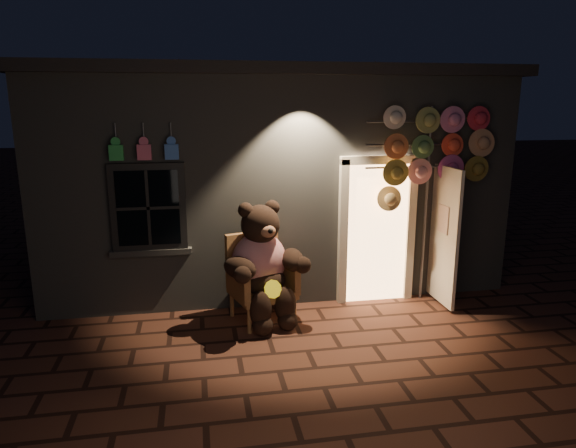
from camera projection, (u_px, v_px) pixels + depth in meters
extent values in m
plane|color=#502B1E|center=(308.00, 351.00, 6.22)|extent=(60.00, 60.00, 0.00)
cube|color=slate|center=(263.00, 172.00, 9.66)|extent=(7.00, 5.00, 3.30)
cube|color=black|center=(262.00, 76.00, 9.25)|extent=(7.30, 5.30, 0.16)
cube|color=black|center=(148.00, 207.00, 6.93)|extent=(1.00, 0.10, 1.20)
cube|color=black|center=(148.00, 208.00, 6.90)|extent=(0.82, 0.06, 1.02)
cube|color=slate|center=(151.00, 252.00, 7.08)|extent=(1.10, 0.14, 0.08)
cube|color=#FFB872|center=(376.00, 232.00, 7.62)|extent=(0.92, 0.10, 2.10)
cube|color=beige|center=(343.00, 234.00, 7.49)|extent=(0.12, 0.12, 2.20)
cube|color=beige|center=(410.00, 231.00, 7.67)|extent=(0.12, 0.12, 2.20)
cube|color=beige|center=(380.00, 160.00, 7.33)|extent=(1.16, 0.12, 0.12)
cube|color=beige|center=(444.00, 236.00, 7.41)|extent=(0.05, 0.80, 2.00)
cube|color=green|center=(116.00, 153.00, 6.62)|extent=(0.18, 0.07, 0.20)
cylinder|color=#59595E|center=(115.00, 133.00, 6.61)|extent=(0.02, 0.02, 0.25)
cube|color=#CA5372|center=(144.00, 152.00, 6.68)|extent=(0.18, 0.07, 0.20)
cylinder|color=#59595E|center=(143.00, 133.00, 6.67)|extent=(0.02, 0.02, 0.25)
cube|color=#3461B9|center=(172.00, 152.00, 6.74)|extent=(0.18, 0.07, 0.20)
cylinder|color=#59595E|center=(171.00, 132.00, 6.73)|extent=(0.02, 0.02, 0.25)
cube|color=#9B673C|center=(262.00, 292.00, 7.01)|extent=(0.95, 0.91, 0.11)
cube|color=#9B673C|center=(252.00, 259.00, 7.20)|extent=(0.76, 0.31, 0.77)
cube|color=#9B673C|center=(238.00, 281.00, 6.78)|extent=(0.28, 0.66, 0.44)
cube|color=#9B673C|center=(287.00, 273.00, 7.10)|extent=(0.28, 0.66, 0.44)
cylinder|color=#9B673C|center=(249.00, 321.00, 6.65)|extent=(0.06, 0.06, 0.35)
cylinder|color=#9B673C|center=(294.00, 311.00, 6.95)|extent=(0.06, 0.06, 0.35)
cylinder|color=#9B673C|center=(232.00, 304.00, 7.18)|extent=(0.06, 0.06, 0.35)
cylinder|color=#9B673C|center=(274.00, 296.00, 7.48)|extent=(0.06, 0.06, 0.35)
ellipsoid|color=#B31320|center=(259.00, 261.00, 6.95)|extent=(0.91, 0.81, 0.80)
ellipsoid|color=black|center=(262.00, 280.00, 6.93)|extent=(0.76, 0.70, 0.38)
sphere|color=black|center=(260.00, 224.00, 6.78)|extent=(0.65, 0.65, 0.52)
sphere|color=black|center=(246.00, 210.00, 6.68)|extent=(0.20, 0.20, 0.20)
sphere|color=black|center=(272.00, 207.00, 6.85)|extent=(0.20, 0.20, 0.20)
ellipsoid|color=#986345|center=(268.00, 231.00, 6.59)|extent=(0.24, 0.20, 0.16)
ellipsoid|color=black|center=(240.00, 268.00, 6.56)|extent=(0.55, 0.60, 0.29)
ellipsoid|color=black|center=(292.00, 260.00, 6.90)|extent=(0.32, 0.54, 0.29)
ellipsoid|color=black|center=(260.00, 309.00, 6.62)|extent=(0.29, 0.29, 0.50)
ellipsoid|color=black|center=(285.00, 305.00, 6.78)|extent=(0.29, 0.29, 0.50)
sphere|color=black|center=(263.00, 326.00, 6.61)|extent=(0.27, 0.27, 0.27)
sphere|color=black|center=(288.00, 321.00, 6.77)|extent=(0.27, 0.27, 0.27)
cylinder|color=yellow|center=(273.00, 289.00, 6.65)|extent=(0.27, 0.17, 0.24)
cylinder|color=#59595E|center=(426.00, 206.00, 7.56)|extent=(0.04, 0.04, 2.88)
cylinder|color=#59595E|center=(411.00, 122.00, 7.19)|extent=(1.28, 0.03, 0.03)
cylinder|color=#59595E|center=(409.00, 145.00, 7.27)|extent=(1.28, 0.03, 0.03)
cylinder|color=#59595E|center=(408.00, 167.00, 7.34)|extent=(1.28, 0.03, 0.03)
cylinder|color=beige|center=(396.00, 118.00, 7.08)|extent=(0.36, 0.11, 0.37)
cylinder|color=#959A52|center=(425.00, 118.00, 7.13)|extent=(0.36, 0.11, 0.37)
cylinder|color=pink|center=(455.00, 118.00, 7.17)|extent=(0.36, 0.11, 0.37)
cylinder|color=#D32B40|center=(481.00, 117.00, 7.30)|extent=(0.36, 0.11, 0.37)
cylinder|color=#D4703E|center=(395.00, 145.00, 7.14)|extent=(0.36, 0.11, 0.37)
cylinder|color=#568348|center=(425.00, 145.00, 7.18)|extent=(0.36, 0.11, 0.37)
cylinder|color=#FF4C32|center=(451.00, 144.00, 7.31)|extent=(0.36, 0.11, 0.37)
cylinder|color=tan|center=(480.00, 144.00, 7.36)|extent=(0.36, 0.11, 0.37)
cylinder|color=#B0993B|center=(395.00, 172.00, 7.20)|extent=(0.36, 0.11, 0.37)
cylinder|color=pink|center=(421.00, 171.00, 7.33)|extent=(0.36, 0.11, 0.37)
cylinder|color=#D04E95|center=(450.00, 171.00, 7.37)|extent=(0.36, 0.11, 0.37)
cylinder|color=olive|center=(478.00, 170.00, 7.42)|extent=(0.36, 0.11, 0.37)
cylinder|color=tan|center=(392.00, 198.00, 7.34)|extent=(0.36, 0.11, 0.37)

